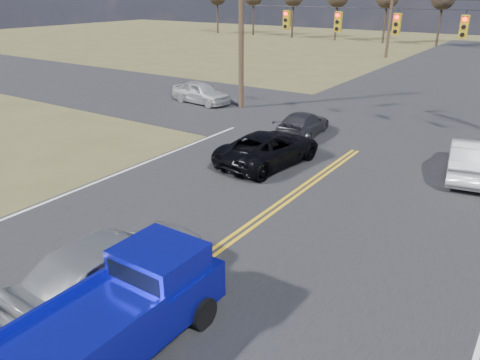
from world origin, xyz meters
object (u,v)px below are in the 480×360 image
Objects in this scene: pickup_truck at (122,313)px; black_suv at (269,148)px; white_car_queue at (472,158)px; dgrey_car_queue at (302,124)px; silver_suv at (112,264)px; cross_car_west at (201,92)px.

black_suv is (-3.22, 11.12, -0.20)m from pickup_truck.
dgrey_car_queue is at bearing -18.25° from white_car_queue.
silver_suv is at bearing 106.81° from black_suv.
dgrey_car_queue is 9.17m from cross_car_west.
pickup_truck is at bearing 146.17° from silver_suv.
dgrey_car_queue is (-0.71, 4.42, -0.10)m from black_suv.
dgrey_car_queue is (-2.33, 14.38, -0.25)m from silver_suv.
silver_suv is 14.30m from white_car_queue.
cross_car_west is (-8.72, 2.84, 0.10)m from dgrey_car_queue.
pickup_truck is 0.99× the size of silver_suv.
cross_car_west reaches higher than black_suv.
pickup_truck is at bearing 113.73° from black_suv.
white_car_queue is at bearing -97.70° from cross_car_west.
cross_car_west is at bearing -30.02° from black_suv.
pickup_truck is 11.58m from black_suv.
silver_suv is 1.21× the size of cross_car_west.
dgrey_car_queue is at bearing 104.24° from pickup_truck.
pickup_truck is 0.99× the size of black_suv.
silver_suv reaches higher than cross_car_west.
black_suv is at bearing -121.58° from cross_car_west.
silver_suv is 20.46m from cross_car_west.
dgrey_car_queue is (-7.97, 1.23, -0.16)m from white_car_queue.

